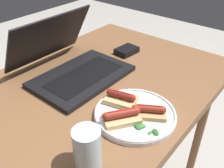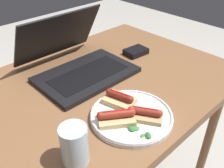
% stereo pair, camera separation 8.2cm
% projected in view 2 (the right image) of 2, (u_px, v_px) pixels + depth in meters
% --- Properties ---
extents(desk, '(1.19, 0.74, 0.77)m').
position_uv_depth(desk, '(86.00, 105.00, 0.94)').
color(desk, brown).
rests_on(desk, ground_plane).
extents(laptop, '(0.37, 0.36, 0.22)m').
position_uv_depth(laptop, '(78.00, 63.00, 0.99)').
color(laptop, black).
rests_on(laptop, desk).
extents(plate, '(0.26, 0.26, 0.02)m').
position_uv_depth(plate, '(131.00, 116.00, 0.77)').
color(plate, silver).
rests_on(plate, desk).
extents(sausage_toast_left, '(0.09, 0.11, 0.04)m').
position_uv_depth(sausage_toast_left, '(119.00, 99.00, 0.81)').
color(sausage_toast_left, tan).
rests_on(sausage_toast_left, plate).
extents(sausage_toast_middle, '(0.13, 0.12, 0.04)m').
position_uv_depth(sausage_toast_middle, '(116.00, 117.00, 0.73)').
color(sausage_toast_middle, tan).
rests_on(sausage_toast_middle, plate).
extents(sausage_toast_right, '(0.11, 0.12, 0.04)m').
position_uv_depth(sausage_toast_right, '(145.00, 114.00, 0.75)').
color(sausage_toast_right, tan).
rests_on(sausage_toast_right, plate).
extents(salad_pile, '(0.04, 0.08, 0.01)m').
position_uv_depth(salad_pile, '(138.00, 131.00, 0.70)').
color(salad_pile, '#387A33').
rests_on(salad_pile, plate).
extents(drinking_glass, '(0.07, 0.07, 0.11)m').
position_uv_depth(drinking_glass, '(74.00, 145.00, 0.61)').
color(drinking_glass, silver).
rests_on(drinking_glass, desk).
extents(external_drive, '(0.11, 0.08, 0.03)m').
position_uv_depth(external_drive, '(136.00, 52.00, 1.13)').
color(external_drive, black).
rests_on(external_drive, desk).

